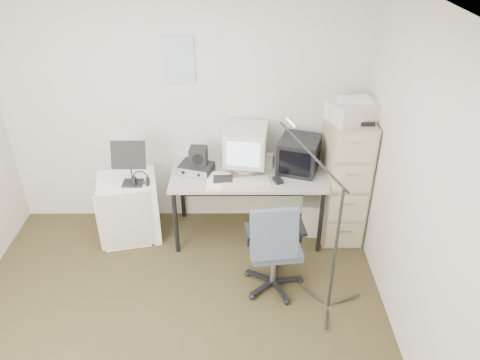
{
  "coord_description": "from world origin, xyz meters",
  "views": [
    {
      "loc": [
        0.54,
        -2.5,
        3.03
      ],
      "look_at": [
        0.55,
        0.95,
        0.95
      ],
      "focal_mm": 35.0,
      "sensor_mm": 36.0,
      "label": 1
    }
  ],
  "objects_px": {
    "filing_cabinet": "(343,178)",
    "side_cart": "(130,208)",
    "desk": "(248,204)",
    "office_chair": "(274,244)"
  },
  "relations": [
    {
      "from": "filing_cabinet",
      "to": "side_cart",
      "type": "height_order",
      "value": "filing_cabinet"
    },
    {
      "from": "filing_cabinet",
      "to": "side_cart",
      "type": "bearing_deg",
      "value": -178.0
    },
    {
      "from": "desk",
      "to": "office_chair",
      "type": "bearing_deg",
      "value": -74.63
    },
    {
      "from": "desk",
      "to": "side_cart",
      "type": "xyz_separation_m",
      "value": [
        -1.19,
        -0.04,
        -0.02
      ]
    },
    {
      "from": "office_chair",
      "to": "side_cart",
      "type": "relative_size",
      "value": 1.38
    },
    {
      "from": "filing_cabinet",
      "to": "office_chair",
      "type": "distance_m",
      "value": 1.11
    },
    {
      "from": "filing_cabinet",
      "to": "office_chair",
      "type": "bearing_deg",
      "value": -131.9
    },
    {
      "from": "side_cart",
      "to": "filing_cabinet",
      "type": "bearing_deg",
      "value": -10.1
    },
    {
      "from": "office_chair",
      "to": "side_cart",
      "type": "bearing_deg",
      "value": 145.39
    },
    {
      "from": "filing_cabinet",
      "to": "desk",
      "type": "distance_m",
      "value": 0.99
    }
  ]
}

